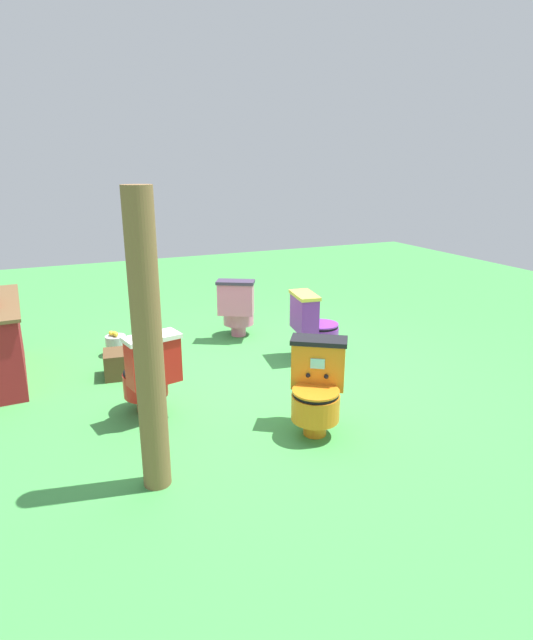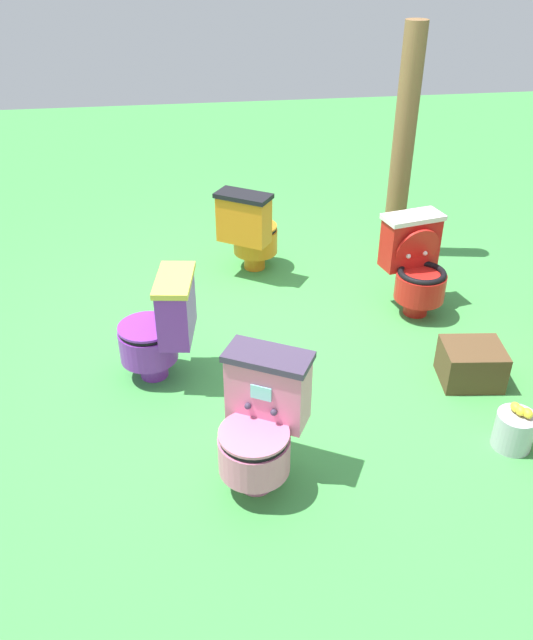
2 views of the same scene
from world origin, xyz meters
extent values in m
plane|color=#429947|center=(0.00, 0.00, 0.00)|extent=(14.00, 14.00, 0.00)
cylinder|color=red|center=(-0.26, 1.12, 0.07)|extent=(0.21, 0.21, 0.14)
cylinder|color=red|center=(-0.24, 1.13, 0.24)|extent=(0.44, 0.44, 0.20)
torus|color=black|center=(-0.24, 1.13, 0.35)|extent=(0.42, 0.42, 0.04)
cylinder|color=white|center=(-0.24, 1.13, 0.30)|extent=(0.29, 0.29, 0.01)
cube|color=red|center=(-0.43, 1.08, 0.51)|extent=(0.27, 0.44, 0.37)
cube|color=white|center=(-0.43, 1.08, 0.71)|extent=(0.30, 0.47, 0.04)
cube|color=#8CE0E5|center=(-0.33, 1.11, 0.56)|extent=(0.03, 0.11, 0.08)
cylinder|color=red|center=(-0.33, 1.11, 0.49)|extent=(0.16, 0.36, 0.35)
sphere|color=white|center=(-0.34, 1.18, 0.46)|extent=(0.04, 0.04, 0.04)
sphere|color=white|center=(-0.31, 1.04, 0.46)|extent=(0.04, 0.04, 0.04)
cylinder|color=orange|center=(-1.18, 0.01, 0.07)|extent=(0.25, 0.25, 0.14)
cylinder|color=orange|center=(-1.19, 0.03, 0.24)|extent=(0.51, 0.51, 0.20)
torus|color=black|center=(-1.19, 0.03, 0.35)|extent=(0.49, 0.49, 0.04)
cylinder|color=black|center=(-1.19, 0.03, 0.30)|extent=(0.33, 0.33, 0.01)
cube|color=orange|center=(-1.03, -0.09, 0.51)|extent=(0.39, 0.45, 0.37)
cube|color=black|center=(-1.03, -0.09, 0.71)|extent=(0.42, 0.48, 0.04)
cube|color=#8CE0E5|center=(-1.11, -0.03, 0.56)|extent=(0.07, 0.10, 0.08)
cylinder|color=orange|center=(-1.19, 0.03, 0.37)|extent=(0.50, 0.50, 0.02)
sphere|color=black|center=(-1.15, -0.08, 0.46)|extent=(0.04, 0.04, 0.04)
sphere|color=black|center=(-1.08, 0.03, 0.46)|extent=(0.04, 0.04, 0.04)
cylinder|color=pink|center=(1.31, -0.30, 0.07)|extent=(0.24, 0.24, 0.14)
cylinder|color=pink|center=(1.32, -0.31, 0.24)|extent=(0.50, 0.50, 0.20)
torus|color=black|center=(1.32, -0.31, 0.35)|extent=(0.48, 0.48, 0.04)
cylinder|color=#3F334C|center=(1.32, -0.31, 0.30)|extent=(0.33, 0.33, 0.01)
cube|color=pink|center=(1.15, -0.21, 0.51)|extent=(0.37, 0.45, 0.37)
cube|color=#3F334C|center=(1.15, -0.21, 0.71)|extent=(0.40, 0.48, 0.04)
cube|color=#8CE0E5|center=(1.24, -0.26, 0.56)|extent=(0.06, 0.10, 0.08)
cylinder|color=pink|center=(1.32, -0.31, 0.37)|extent=(0.49, 0.49, 0.02)
sphere|color=#3F334C|center=(1.27, -0.20, 0.46)|extent=(0.04, 0.04, 0.04)
sphere|color=#3F334C|center=(1.21, -0.32, 0.46)|extent=(0.04, 0.04, 0.04)
cylinder|color=purple|center=(0.25, -0.83, 0.07)|extent=(0.21, 0.21, 0.14)
cylinder|color=purple|center=(0.25, -0.85, 0.24)|extent=(0.42, 0.42, 0.20)
torus|color=black|center=(0.25, -0.85, 0.35)|extent=(0.41, 0.41, 0.04)
cylinder|color=#EACC4C|center=(0.25, -0.85, 0.30)|extent=(0.27, 0.27, 0.01)
cube|color=purple|center=(0.28, -0.65, 0.51)|extent=(0.43, 0.25, 0.37)
cube|color=#EACC4C|center=(0.28, -0.65, 0.71)|extent=(0.46, 0.28, 0.04)
cube|color=#8CE0E5|center=(0.26, -0.75, 0.56)|extent=(0.11, 0.03, 0.08)
cylinder|color=purple|center=(0.25, -0.85, 0.37)|extent=(0.41, 0.41, 0.02)
sphere|color=#EACC4C|center=(0.33, -0.77, 0.46)|extent=(0.04, 0.04, 0.04)
sphere|color=#EACC4C|center=(0.19, -0.75, 0.46)|extent=(0.04, 0.04, 0.04)
cylinder|color=brown|center=(-1.32, 1.28, 0.95)|extent=(0.18, 0.18, 1.91)
cube|color=brown|center=(0.60, 1.18, 0.13)|extent=(0.37, 0.41, 0.26)
cylinder|color=#B7B7BF|center=(1.22, 1.17, 0.11)|extent=(0.22, 0.22, 0.22)
ellipsoid|color=yellow|center=(1.21, 1.18, 0.25)|extent=(0.07, 0.05, 0.05)
ellipsoid|color=yellow|center=(1.18, 1.17, 0.25)|extent=(0.07, 0.05, 0.05)
ellipsoid|color=yellow|center=(1.24, 1.21, 0.25)|extent=(0.07, 0.05, 0.05)
camera|label=1|loc=(-4.25, 1.79, 2.01)|focal=28.55mm
camera|label=2|loc=(3.74, -0.60, 2.56)|focal=36.39mm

